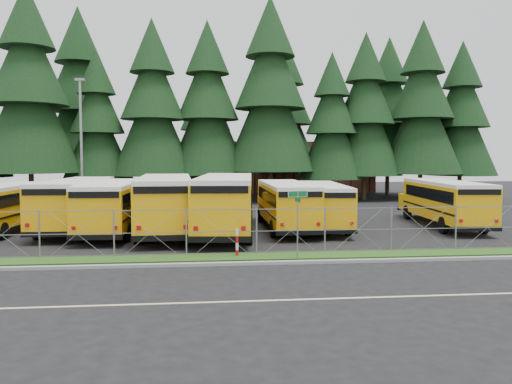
% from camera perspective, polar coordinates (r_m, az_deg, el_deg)
% --- Properties ---
extents(ground, '(120.00, 120.00, 0.00)m').
position_cam_1_polar(ground, '(22.77, 2.32, -6.57)').
color(ground, black).
rests_on(ground, ground).
extents(curb, '(50.00, 0.25, 0.12)m').
position_cam_1_polar(curb, '(19.76, 3.63, -8.04)').
color(curb, gray).
rests_on(curb, ground).
extents(grass_verge, '(50.00, 1.40, 0.06)m').
position_cam_1_polar(grass_verge, '(21.11, 2.99, -7.33)').
color(grass_verge, '#204B15').
rests_on(grass_verge, ground).
extents(road_lane_line, '(50.00, 0.12, 0.01)m').
position_cam_1_polar(road_lane_line, '(15.10, 6.79, -12.06)').
color(road_lane_line, beige).
rests_on(road_lane_line, ground).
extents(chainlink_fence, '(44.00, 0.10, 2.00)m').
position_cam_1_polar(chainlink_fence, '(21.63, 2.71, -4.45)').
color(chainlink_fence, gray).
rests_on(chainlink_fence, ground).
extents(brick_building, '(22.00, 10.00, 6.00)m').
position_cam_1_polar(brick_building, '(62.84, 2.51, 2.92)').
color(brick_building, brown).
rests_on(brick_building, ground).
extents(bus_0, '(3.01, 10.19, 2.64)m').
position_cam_1_polar(bus_0, '(31.22, -26.58, -1.67)').
color(bus_0, '#EFB107').
rests_on(bus_0, ground).
extents(bus_1, '(2.83, 11.12, 2.90)m').
position_cam_1_polar(bus_1, '(30.25, -19.74, -1.40)').
color(bus_1, '#EFB107').
rests_on(bus_1, ground).
extents(bus_2, '(2.79, 10.84, 2.83)m').
position_cam_1_polar(bus_2, '(28.62, -15.71, -1.69)').
color(bus_2, '#EFB107').
rests_on(bus_2, ground).
extents(bus_3, '(3.40, 12.03, 3.12)m').
position_cam_1_polar(bus_3, '(27.90, -10.30, -1.44)').
color(bus_3, '#EFB107').
rests_on(bus_3, ground).
extents(bus_4, '(4.00, 12.30, 3.17)m').
position_cam_1_polar(bus_4, '(27.24, -3.42, -1.47)').
color(bus_4, '#EFB107').
rests_on(bus_4, ground).
extents(bus_5, '(2.52, 10.38, 2.72)m').
position_cam_1_polar(bus_5, '(28.91, 3.35, -1.60)').
color(bus_5, '#EFB107').
rests_on(bus_5, ground).
extents(bus_6, '(3.29, 10.18, 2.62)m').
position_cam_1_polar(bus_6, '(29.51, 7.49, -1.61)').
color(bus_6, '#EFB107').
rests_on(bus_6, ground).
extents(bus_east, '(3.52, 10.70, 2.76)m').
position_cam_1_polar(bus_east, '(32.21, 20.58, -1.24)').
color(bus_east, '#EFB107').
rests_on(bus_east, ground).
extents(street_sign, '(0.83, 0.55, 2.81)m').
position_cam_1_polar(street_sign, '(20.46, 4.79, -2.03)').
color(street_sign, gray).
rests_on(street_sign, ground).
extents(striped_bollard, '(0.11, 0.11, 1.20)m').
position_cam_1_polar(striped_bollard, '(20.95, -2.18, -5.83)').
color(striped_bollard, '#B20C0C').
rests_on(striped_bollard, ground).
extents(light_standard, '(0.70, 0.35, 10.14)m').
position_cam_1_polar(light_standard, '(40.59, -19.34, 5.65)').
color(light_standard, gray).
rests_on(light_standard, ground).
extents(conifer_1, '(8.68, 8.68, 19.20)m').
position_cam_1_polar(conifer_1, '(48.17, -24.55, 10.11)').
color(conifer_1, black).
rests_on(conifer_1, ground).
extents(conifer_2, '(6.38, 6.38, 14.11)m').
position_cam_1_polar(conifer_2, '(48.44, -17.67, 7.22)').
color(conifer_2, black).
rests_on(conifer_2, ground).
extents(conifer_3, '(7.65, 7.65, 16.91)m').
position_cam_1_polar(conifer_3, '(47.61, -11.72, 9.08)').
color(conifer_3, black).
rests_on(conifer_3, ground).
extents(conifer_4, '(7.73, 7.73, 17.09)m').
position_cam_1_polar(conifer_4, '(48.22, -5.54, 9.18)').
color(conifer_4, black).
rests_on(conifer_4, ground).
extents(conifer_5, '(8.77, 8.77, 19.39)m').
position_cam_1_polar(conifer_5, '(48.26, 1.62, 10.57)').
color(conifer_5, black).
rests_on(conifer_5, ground).
extents(conifer_6, '(6.41, 6.41, 14.18)m').
position_cam_1_polar(conifer_6, '(48.69, 8.63, 7.38)').
color(conifer_6, black).
rests_on(conifer_6, ground).
extents(conifer_7, '(7.37, 7.37, 16.31)m').
position_cam_1_polar(conifer_7, '(50.43, 12.37, 8.43)').
color(conifer_7, black).
rests_on(conifer_7, ground).
extents(conifer_8, '(7.90, 7.90, 17.47)m').
position_cam_1_polar(conifer_8, '(51.94, 18.41, 8.83)').
color(conifer_8, black).
rests_on(conifer_8, ground).
extents(conifer_9, '(7.18, 7.18, 15.87)m').
position_cam_1_polar(conifer_9, '(55.08, 22.40, 7.61)').
color(conifer_9, black).
rests_on(conifer_9, ground).
extents(conifer_10, '(8.90, 8.90, 19.69)m').
position_cam_1_polar(conifer_10, '(55.68, -19.50, 9.62)').
color(conifer_10, black).
rests_on(conifer_10, ground).
extents(conifer_11, '(7.11, 7.11, 15.73)m').
position_cam_1_polar(conifer_11, '(55.19, -5.81, 7.81)').
color(conifer_11, black).
rests_on(conifer_11, ground).
extents(conifer_12, '(7.70, 7.70, 17.03)m').
position_cam_1_polar(conifer_12, '(54.86, 3.30, 8.53)').
color(conifer_12, black).
rests_on(conifer_12, ground).
extents(conifer_13, '(7.80, 7.80, 17.26)m').
position_cam_1_polar(conifer_13, '(57.22, 14.89, 8.33)').
color(conifer_13, black).
rests_on(conifer_13, ground).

